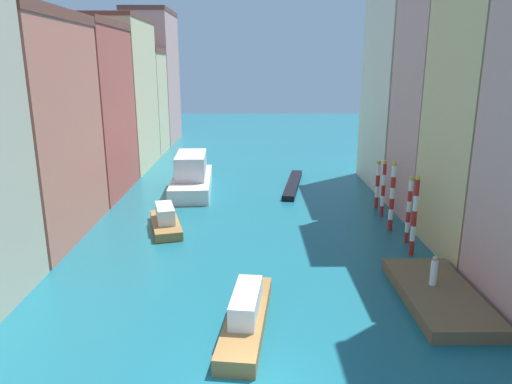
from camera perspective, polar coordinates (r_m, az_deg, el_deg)
The scene contains 20 objects.
ground_plane at distance 41.23m, azimuth -0.66°, elevation -1.30°, with size 154.00×154.00×0.00m, color #196070.
building_left_1 at distance 35.22m, azimuth -25.94°, elevation 6.96°, with size 6.52×11.95×15.14m.
building_left_2 at distance 45.90m, azimuth -19.91°, elevation 9.29°, with size 6.52×10.95×15.38m.
building_left_3 at distance 56.97m, azimuth -16.16°, elevation 11.25°, with size 6.52×11.93×16.73m.
building_left_4 at distance 66.54m, azimuth -13.86°, elevation 10.60°, with size 6.52×7.30×13.75m.
building_left_5 at distance 76.02m, azimuth -12.32°, elevation 13.38°, with size 6.52×11.79×19.49m.
building_right_1 at distance 32.36m, azimuth 26.98°, elevation 7.37°, with size 6.52×8.01×16.41m.
building_right_2 at distance 39.19m, azimuth 22.29°, elevation 13.22°, with size 6.52×7.40×22.18m.
building_right_3 at distance 48.09m, azimuth 17.77°, elevation 11.85°, with size 6.52×10.76×18.95m.
waterfront_dock at distance 26.33m, azimuth 21.17°, elevation -11.53°, with size 3.64×7.93×0.64m.
person_on_dock at distance 26.30m, azimuth 20.69°, elevation -8.96°, with size 0.36×0.36×1.59m.
mooring_pole_0 at distance 30.86m, azimuth 18.59°, elevation -2.69°, with size 0.33×0.33×5.20m.
mooring_pole_1 at distance 33.14m, azimuth 17.98°, elevation -1.97°, with size 0.31×0.31×4.61m.
mooring_pole_2 at distance 35.20m, azimuth 16.12°, elevation -0.40°, with size 0.37×0.37×5.10m.
mooring_pole_3 at distance 38.33m, azimuth 15.12°, elevation 0.46°, with size 0.32×0.32×4.52m.
mooring_pole_4 at distance 40.52m, azimuth 14.46°, elevation 0.97°, with size 0.35×0.35×4.07m.
vaporetto_white at distance 45.34m, azimuth -7.78°, elevation 1.91°, with size 4.08×10.74×3.57m.
gondola_black at distance 46.68m, azimuth 4.48°, elevation 0.94°, with size 2.87×10.66×0.50m.
motorboat_0 at distance 35.21m, azimuth -10.88°, elevation -3.41°, with size 3.28×6.02×1.78m.
motorboat_1 at distance 22.31m, azimuth -1.19°, elevation -14.53°, with size 2.62×7.69×1.79m.
Camera 1 is at (0.03, -15.04, 11.70)m, focal length 33.12 mm.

